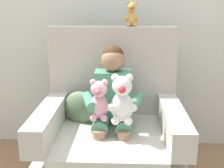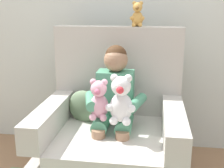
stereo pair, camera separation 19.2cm
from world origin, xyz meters
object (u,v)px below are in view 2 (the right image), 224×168
plush_pink (99,100)px  throw_pillow (84,107)px  plush_honey_on_backrest (137,15)px  plush_white (121,100)px  armchair (113,138)px  seated_child (114,99)px

plush_pink → throw_pillow: 0.31m
plush_honey_on_backrest → plush_white: bearing=-93.7°
plush_pink → plush_honey_on_backrest: 0.73m
plush_honey_on_backrest → throw_pillow: (-0.38, -0.20, -0.68)m
armchair → plush_pink: bearing=-120.0°
armchair → plush_pink: 0.36m
armchair → plush_white: (0.08, -0.17, 0.35)m
seated_child → plush_pink: size_ratio=2.98×
armchair → seated_child: bearing=30.4°
armchair → throw_pillow: armchair is taller
armchair → plush_white: 0.40m
seated_child → plush_honey_on_backrest: (0.13, 0.30, 0.57)m
armchair → seated_child: armchair is taller
throw_pillow → armchair: bearing=-23.7°
seated_child → plush_honey_on_backrest: size_ratio=4.43×
armchair → plush_pink: (-0.07, -0.13, 0.33)m
plush_pink → plush_white: plush_white is taller
seated_child → plush_white: size_ratio=2.54×
plush_pink → plush_honey_on_backrest: plush_honey_on_backrest is taller
seated_child → plush_white: (0.07, -0.18, 0.05)m
armchair → plush_pink: size_ratio=4.05×
armchair → plush_honey_on_backrest: bearing=65.1°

